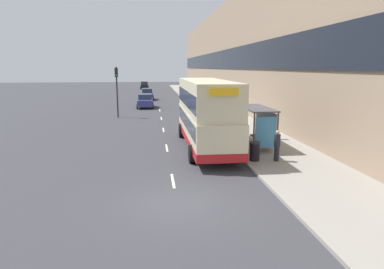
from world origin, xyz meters
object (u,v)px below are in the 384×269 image
Objects in this scene: car_0 at (147,94)px; pedestrian_1 at (273,126)px; pedestrian_at_shelter at (277,145)px; car_1 at (145,101)px; car_2 at (144,85)px; bus_shelter at (260,120)px; traffic_light_far_kerb at (117,84)px; litter_bin at (255,151)px; double_decker_bus_near at (206,113)px.

pedestrian_1 reaches higher than car_0.
car_0 is at bearing 105.73° from pedestrian_1.
pedestrian_at_shelter reaches higher than car_0.
car_1 is 1.10× the size of car_2.
bus_shelter reaches higher than car_1.
car_1 is 0.85× the size of traffic_light_far_kerb.
traffic_light_far_kerb is at bearing 116.13° from litter_bin.
traffic_light_far_kerb is at bearing 87.89° from car_2.
double_decker_bus_near is at bearing 96.94° from car_0.
car_0 is 1.14× the size of car_2.
double_decker_bus_near is at bearing 94.77° from car_2.
pedestrian_1 is at bearing 61.59° from litter_bin.
car_1 is 2.47× the size of pedestrian_1.
pedestrian_1 is at bearing 72.55° from pedestrian_at_shelter.
pedestrian_at_shelter is (3.23, -3.93, -1.30)m from double_decker_bus_near.
car_1 is 9.18m from traffic_light_far_kerb.
car_2 is at bearing 87.89° from traffic_light_far_kerb.
double_decker_bus_near is 6.42× the size of pedestrian_at_shelter.
car_2 is 47.26m from traffic_light_far_kerb.
car_0 reaches higher than litter_bin.
pedestrian_1 is at bearing -47.45° from traffic_light_far_kerb.
bus_shelter is 35.32m from car_0.
car_2 is 66.11m from pedestrian_at_shelter.
double_decker_bus_near is (-3.30, 0.69, 0.41)m from bus_shelter.
traffic_light_far_kerb is (-10.11, 18.42, 2.44)m from pedestrian_at_shelter.
pedestrian_at_shelter is at bearing -8.36° from litter_bin.
double_decker_bus_near is 2.47× the size of car_1.
litter_bin is 20.51m from traffic_light_far_kerb.
pedestrian_at_shelter is 0.33× the size of traffic_light_far_kerb.
pedestrian_at_shelter is 5.78m from pedestrian_1.
pedestrian_1 is (10.11, -60.06, 0.17)m from car_2.
bus_shelter is 1.06× the size of car_2.
double_decker_bus_near is at bearing 118.90° from litter_bin.
car_2 is (-1.02, 27.82, -0.01)m from car_0.
double_decker_bus_near reaches higher than car_2.
litter_bin is (-1.16, 0.17, -0.32)m from pedestrian_at_shelter.
traffic_light_far_kerb reaches higher than bus_shelter.
traffic_light_far_kerb reaches higher than car_0.
pedestrian_at_shelter is (-0.06, -3.23, -0.89)m from bus_shelter.
pedestrian_1 is 17.67m from traffic_light_far_kerb.
bus_shelter is 3.35m from pedestrian_at_shelter.
litter_bin is at bearing 96.29° from car_2.
litter_bin is at bearing -111.75° from bus_shelter.
traffic_light_far_kerb is (-11.84, 12.90, 2.40)m from pedestrian_1.
car_0 is 2.70× the size of pedestrian_at_shelter.
car_2 is (-8.44, 62.34, -1.01)m from bus_shelter.
double_decker_bus_near is 34.10m from car_0.
car_2 is 60.90m from pedestrian_1.
pedestrian_at_shelter is at bearing 105.57° from car_1.
litter_bin is 0.21× the size of traffic_light_far_kerb.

